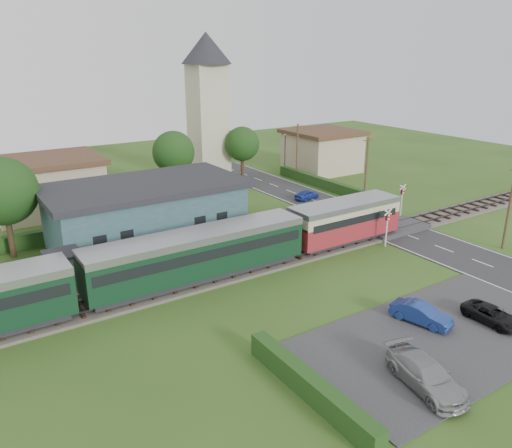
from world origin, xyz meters
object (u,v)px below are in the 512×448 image
house_east (322,150)px  house_west (47,185)px  train (155,263)px  car_park_dark (492,315)px  equipment_hut (64,270)px  station_building (146,213)px  pedestrian_near (252,235)px  pedestrian_far (107,269)px  car_on_road (307,195)px  car_park_blue (421,314)px  car_park_silver (426,374)px  church_tower (208,97)px  crossing_signal_near (387,222)px  crossing_signal_far (402,196)px

house_east → house_west: bearing=178.4°
train → car_park_dark: train is taller
equipment_hut → station_building: bearing=35.9°
pedestrian_near → pedestrian_far: bearing=15.5°
station_building → pedestrian_far: bearing=-131.5°
house_east → car_on_road: size_ratio=2.91×
equipment_hut → house_east: 42.41m
car_on_road → pedestrian_far: pedestrian_far is taller
house_east → station_building: bearing=-156.6°
pedestrian_far → train: bearing=-149.0°
equipment_hut → pedestrian_near: (14.74, -0.01, -0.56)m
train → car_park_dark: bearing=-43.8°
house_east → pedestrian_near: 29.96m
car_on_road → car_park_dark: size_ratio=0.85×
car_park_blue → pedestrian_near: bearing=82.1°
equipment_hut → pedestrian_near: size_ratio=1.73×
car_park_silver → car_park_dark: (8.28, 1.86, -0.20)m
church_tower → crossing_signal_near: bearing=-87.2°
train → car_on_road: 25.52m
pedestrian_near → pedestrian_far: pedestrian_far is taller
church_tower → crossing_signal_near: 29.57m
car_on_road → pedestrian_near: bearing=114.6°
crossing_signal_far → car_park_blue: bearing=-135.2°
crossing_signal_near → car_on_road: crossing_signal_near is taller
car_on_road → car_park_silver: (-15.45, -28.56, 0.20)m
equipment_hut → crossing_signal_near: (24.40, -5.61, 0.39)m
station_building → pedestrian_near: station_building is taller
crossing_signal_far → car_park_silver: size_ratio=0.69×
equipment_hut → crossing_signal_far: (31.60, -0.81, 0.39)m
car_on_road → car_park_blue: 26.67m
car_on_road → car_park_silver: 32.47m
church_tower → house_west: 21.55m
equipment_hut → train: train is taller
church_tower → crossing_signal_far: 26.39m
equipment_hut → church_tower: (23.00, 22.80, 8.48)m
equipment_hut → car_park_blue: 22.90m
equipment_hut → car_park_dark: equipment_hut is taller
station_building → church_tower: (15.00, 17.01, 7.53)m
church_tower → equipment_hut: bearing=-135.3°
car_on_road → pedestrian_far: 26.35m
car_park_blue → pedestrian_far: 20.84m
crossing_signal_far → car_park_silver: bearing=-135.9°
crossing_signal_far → station_building: bearing=164.4°
crossing_signal_near → station_building: bearing=145.2°
house_west → car_on_road: bearing=-24.0°
pedestrian_near → pedestrian_far: 11.96m
house_east → pedestrian_near: bearing=-141.0°
church_tower → house_east: (15.00, -4.00, -7.43)m
crossing_signal_near → pedestrian_far: (-21.62, 5.50, -0.93)m
house_west → station_building: bearing=-70.4°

